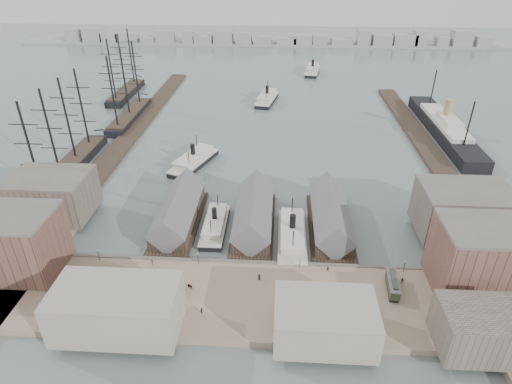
# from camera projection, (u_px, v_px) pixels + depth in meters

# --- Properties ---
(ground) EXTENTS (900.00, 900.00, 0.00)m
(ground) POSITION_uv_depth(u_px,v_px,m) (250.00, 256.00, 133.35)
(ground) COLOR #566462
(ground) RESTS_ON ground
(quay) EXTENTS (180.00, 30.00, 2.00)m
(quay) POSITION_uv_depth(u_px,v_px,m) (245.00, 300.00, 115.54)
(quay) COLOR #89725C
(quay) RESTS_ON ground
(seawall) EXTENTS (180.00, 1.20, 2.30)m
(seawall) POSITION_uv_depth(u_px,v_px,m) (249.00, 264.00, 128.28)
(seawall) COLOR #59544C
(seawall) RESTS_ON ground
(west_wharf) EXTENTS (10.00, 220.00, 1.60)m
(west_wharf) POSITION_uv_depth(u_px,v_px,m) (134.00, 130.00, 223.00)
(west_wharf) COLOR #2D231C
(west_wharf) RESTS_ON ground
(east_wharf) EXTENTS (10.00, 180.00, 1.60)m
(east_wharf) POSITION_uv_depth(u_px,v_px,m) (424.00, 145.00, 206.86)
(east_wharf) COLOR #2D231C
(east_wharf) RESTS_ON ground
(ferry_shed_west) EXTENTS (14.00, 42.00, 12.60)m
(ferry_shed_west) POSITION_uv_depth(u_px,v_px,m) (178.00, 212.00, 146.99)
(ferry_shed_west) COLOR #2D231C
(ferry_shed_west) RESTS_ON ground
(ferry_shed_center) EXTENTS (14.00, 42.00, 12.60)m
(ferry_shed_center) POSITION_uv_depth(u_px,v_px,m) (254.00, 215.00, 145.65)
(ferry_shed_center) COLOR #2D231C
(ferry_shed_center) RESTS_ON ground
(ferry_shed_east) EXTENTS (14.00, 42.00, 12.60)m
(ferry_shed_east) POSITION_uv_depth(u_px,v_px,m) (330.00, 217.00, 144.32)
(ferry_shed_east) COLOR #2D231C
(ferry_shed_east) RESTS_ON ground
(warehouse_west_front) EXTENTS (32.00, 18.00, 18.00)m
(warehouse_west_front) POSITION_uv_depth(u_px,v_px,m) (1.00, 243.00, 121.08)
(warehouse_west_front) COLOR brown
(warehouse_west_front) RESTS_ON west_land
(warehouse_west_back) EXTENTS (26.00, 20.00, 14.00)m
(warehouse_west_back) POSITION_uv_depth(u_px,v_px,m) (53.00, 196.00, 148.04)
(warehouse_west_back) COLOR #60564C
(warehouse_west_back) RESTS_ON west_land
(warehouse_east_front) EXTENTS (30.00, 18.00, 19.00)m
(warehouse_east_front) POSITION_uv_depth(u_px,v_px,m) (494.00, 260.00, 113.86)
(warehouse_east_front) COLOR brown
(warehouse_east_front) RESTS_ON east_land
(warehouse_east_back) EXTENTS (28.00, 20.00, 15.00)m
(warehouse_east_back) POSITION_uv_depth(u_px,v_px,m) (463.00, 212.00, 138.12)
(warehouse_east_back) COLOR #60564C
(warehouse_east_back) RESTS_ON east_land
(street_bldg_center) EXTENTS (24.00, 16.00, 10.00)m
(street_bldg_center) POSITION_uv_depth(u_px,v_px,m) (325.00, 321.00, 101.14)
(street_bldg_center) COLOR gray
(street_bldg_center) RESTS_ON quay
(street_bldg_west) EXTENTS (30.00, 16.00, 12.00)m
(street_bldg_west) POSITION_uv_depth(u_px,v_px,m) (117.00, 309.00, 103.21)
(street_bldg_west) COLOR gray
(street_bldg_west) RESTS_ON quay
(street_bldg_east) EXTENTS (18.00, 14.00, 11.00)m
(street_bldg_east) POSITION_uv_depth(u_px,v_px,m) (478.00, 329.00, 98.24)
(street_bldg_east) COLOR #60564C
(street_bldg_east) RESTS_ON quay
(lamp_post_far_w) EXTENTS (0.44, 0.44, 3.92)m
(lamp_post_far_w) POSITION_uv_depth(u_px,v_px,m) (98.00, 253.00, 127.25)
(lamp_post_far_w) COLOR black
(lamp_post_far_w) RESTS_ON quay
(lamp_post_near_w) EXTENTS (0.44, 0.44, 3.92)m
(lamp_post_near_w) POSITION_uv_depth(u_px,v_px,m) (198.00, 257.00, 125.72)
(lamp_post_near_w) COLOR black
(lamp_post_near_w) RESTS_ON quay
(lamp_post_near_e) EXTENTS (0.44, 0.44, 3.92)m
(lamp_post_near_e) POSITION_uv_depth(u_px,v_px,m) (300.00, 261.00, 124.18)
(lamp_post_near_e) COLOR black
(lamp_post_near_e) RESTS_ON quay
(lamp_post_far_e) EXTENTS (0.44, 0.44, 3.92)m
(lamp_post_far_e) POSITION_uv_depth(u_px,v_px,m) (405.00, 264.00, 122.64)
(lamp_post_far_e) COLOR black
(lamp_post_far_e) RESTS_ON quay
(far_shore) EXTENTS (500.00, 40.00, 15.72)m
(far_shore) POSITION_uv_depth(u_px,v_px,m) (272.00, 40.00, 420.75)
(far_shore) COLOR gray
(far_shore) RESTS_ON ground
(ferry_docked_west) EXTENTS (7.56, 25.21, 9.00)m
(ferry_docked_west) POSITION_uv_depth(u_px,v_px,m) (215.00, 224.00, 145.01)
(ferry_docked_west) COLOR black
(ferry_docked_west) RESTS_ON ground
(ferry_docked_east) EXTENTS (8.96, 29.87, 10.67)m
(ferry_docked_east) POSITION_uv_depth(u_px,v_px,m) (292.00, 235.00, 139.09)
(ferry_docked_east) COLOR black
(ferry_docked_east) RESTS_ON ground
(ferry_open_near) EXTENTS (18.81, 31.25, 10.71)m
(ferry_open_near) POSITION_uv_depth(u_px,v_px,m) (194.00, 160.00, 187.57)
(ferry_open_near) COLOR black
(ferry_open_near) RESTS_ON ground
(ferry_open_mid) EXTENTS (14.60, 31.47, 10.82)m
(ferry_open_mid) POSITION_uv_depth(u_px,v_px,m) (267.00, 98.00, 264.72)
(ferry_open_mid) COLOR black
(ferry_open_mid) RESTS_ON ground
(ferry_open_far) EXTENTS (13.69, 31.42, 10.85)m
(ferry_open_far) POSITION_uv_depth(u_px,v_px,m) (312.00, 70.00, 324.73)
(ferry_open_far) COLOR black
(ferry_open_far) RESTS_ON ground
(sailing_ship_near) EXTENTS (9.38, 64.62, 38.56)m
(sailing_ship_near) POSITION_uv_depth(u_px,v_px,m) (69.00, 166.00, 181.85)
(sailing_ship_near) COLOR black
(sailing_ship_near) RESTS_ON ground
(sailing_ship_mid) EXTENTS (9.46, 54.64, 38.88)m
(sailing_ship_mid) POSITION_uv_depth(u_px,v_px,m) (130.00, 115.00, 237.59)
(sailing_ship_mid) COLOR black
(sailing_ship_mid) RESTS_ON ground
(sailing_ship_far) EXTENTS (9.35, 51.93, 38.43)m
(sailing_ship_far) POSITION_uv_depth(u_px,v_px,m) (126.00, 91.00, 276.05)
(sailing_ship_far) COLOR black
(sailing_ship_far) RESTS_ON ground
(ocean_steamer) EXTENTS (12.50, 91.36, 18.27)m
(ocean_steamer) POSITION_uv_depth(u_px,v_px,m) (444.00, 127.00, 218.56)
(ocean_steamer) COLOR black
(ocean_steamer) RESTS_ON ground
(tram) EXTENTS (3.55, 10.67, 3.73)m
(tram) POSITION_uv_depth(u_px,v_px,m) (393.00, 285.00, 116.40)
(tram) COLOR black
(tram) RESTS_ON quay
(horse_cart_left) EXTENTS (4.69, 1.93, 1.44)m
(horse_cart_left) POSITION_uv_depth(u_px,v_px,m) (100.00, 276.00, 121.44)
(horse_cart_left) COLOR black
(horse_cart_left) RESTS_ON quay
(horse_cart_center) EXTENTS (4.79, 3.67, 1.71)m
(horse_cart_center) POSITION_uv_depth(u_px,v_px,m) (187.00, 287.00, 117.09)
(horse_cart_center) COLOR black
(horse_cart_center) RESTS_ON quay
(horse_cart_right) EXTENTS (4.72, 3.52, 1.53)m
(horse_cart_right) POSITION_uv_depth(u_px,v_px,m) (315.00, 296.00, 114.31)
(horse_cart_right) COLOR black
(horse_cart_right) RESTS_ON quay
(pedestrian_0) EXTENTS (0.70, 0.63, 1.58)m
(pedestrian_0) POSITION_uv_depth(u_px,v_px,m) (59.00, 272.00, 122.57)
(pedestrian_0) COLOR black
(pedestrian_0) RESTS_ON quay
(pedestrian_1) EXTENTS (0.71, 0.87, 1.65)m
(pedestrian_1) POSITION_uv_depth(u_px,v_px,m) (89.00, 295.00, 114.73)
(pedestrian_1) COLOR black
(pedestrian_1) RESTS_ON quay
(pedestrian_2) EXTENTS (0.94, 1.18, 1.60)m
(pedestrian_2) POSITION_uv_depth(u_px,v_px,m) (152.00, 262.00, 126.50)
(pedestrian_2) COLOR black
(pedestrian_2) RESTS_ON quay
(pedestrian_3) EXTENTS (0.74, 1.11, 1.76)m
(pedestrian_3) POSITION_uv_depth(u_px,v_px,m) (202.00, 310.00, 109.64)
(pedestrian_3) COLOR black
(pedestrian_3) RESTS_ON quay
(pedestrian_4) EXTENTS (1.04, 0.90, 1.81)m
(pedestrian_4) POSITION_uv_depth(u_px,v_px,m) (259.00, 277.00, 120.78)
(pedestrian_4) COLOR black
(pedestrian_4) RESTS_ON quay
(pedestrian_5) EXTENTS (0.71, 0.76, 1.70)m
(pedestrian_5) POSITION_uv_depth(u_px,v_px,m) (301.00, 288.00, 116.76)
(pedestrian_5) COLOR black
(pedestrian_5) RESTS_ON quay
(pedestrian_6) EXTENTS (1.04, 0.99, 1.70)m
(pedestrian_6) POSITION_uv_depth(u_px,v_px,m) (328.00, 269.00, 123.83)
(pedestrian_6) COLOR black
(pedestrian_6) RESTS_ON quay
(pedestrian_7) EXTENTS (0.78, 1.19, 1.73)m
(pedestrian_7) POSITION_uv_depth(u_px,v_px,m) (373.00, 307.00, 110.56)
(pedestrian_7) COLOR black
(pedestrian_7) RESTS_ON quay
(pedestrian_8) EXTENTS (1.11, 1.03, 1.83)m
(pedestrian_8) POSITION_uv_depth(u_px,v_px,m) (402.00, 280.00, 119.45)
(pedestrian_8) COLOR black
(pedestrian_8) RESTS_ON quay
(pedestrian_9) EXTENTS (0.95, 0.76, 1.68)m
(pedestrian_9) POSITION_uv_depth(u_px,v_px,m) (458.00, 320.00, 106.93)
(pedestrian_9) COLOR black
(pedestrian_9) RESTS_ON quay
(pedestrian_10) EXTENTS (0.77, 0.65, 1.80)m
(pedestrian_10) POSITION_uv_depth(u_px,v_px,m) (351.00, 309.00, 110.03)
(pedestrian_10) COLOR black
(pedestrian_10) RESTS_ON quay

